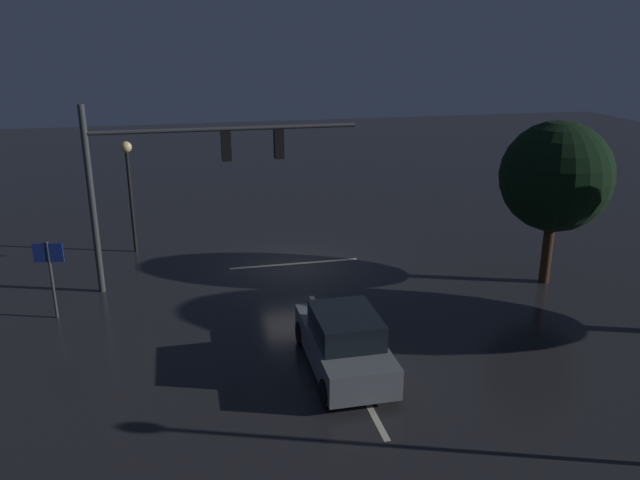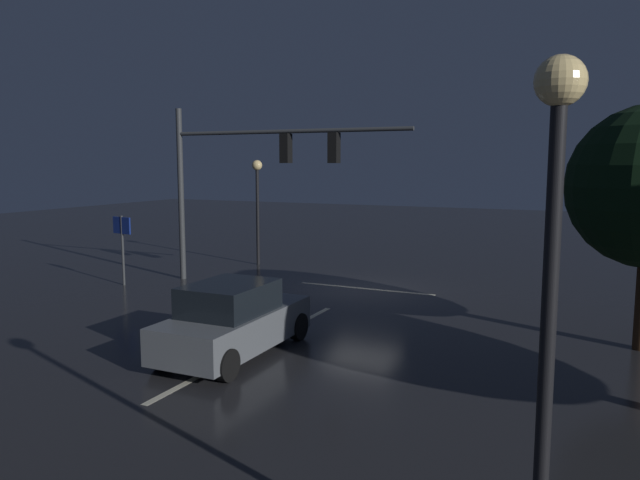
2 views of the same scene
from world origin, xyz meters
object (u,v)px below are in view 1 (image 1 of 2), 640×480
street_lamp_right_kerb (129,175)px  traffic_signal_assembly (182,164)px  car_approaching (344,342)px  tree_left_far (556,177)px  route_sign (50,263)px

street_lamp_right_kerb → traffic_signal_assembly: bearing=117.3°
car_approaching → tree_left_far: 10.11m
traffic_signal_assembly → car_approaching: size_ratio=2.08×
car_approaching → tree_left_far: size_ratio=0.76×
street_lamp_right_kerb → route_sign: bearing=70.4°
street_lamp_right_kerb → route_sign: size_ratio=1.79×
traffic_signal_assembly → street_lamp_right_kerb: bearing=-62.7°
tree_left_far → traffic_signal_assembly: bearing=-11.8°
traffic_signal_assembly → route_sign: (4.18, 1.92, -2.52)m
traffic_signal_assembly → tree_left_far: traffic_signal_assembly is taller
car_approaching → traffic_signal_assembly: bearing=-61.2°
traffic_signal_assembly → car_approaching: (-3.83, 6.98, -3.54)m
street_lamp_right_kerb → tree_left_far: bearing=155.5°
traffic_signal_assembly → tree_left_far: (-12.41, 2.58, -0.48)m
street_lamp_right_kerb → tree_left_far: 15.91m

